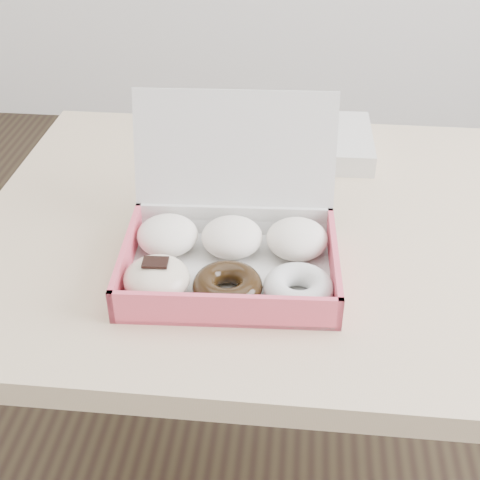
# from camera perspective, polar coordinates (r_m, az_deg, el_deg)

# --- Properties ---
(table) EXTENTS (1.20, 0.80, 0.75)m
(table) POSITION_cam_1_polar(r_m,az_deg,el_deg) (1.16, 8.03, -1.84)
(table) COLOR tan
(table) RESTS_ON ground
(donut_box) EXTENTS (0.33, 0.30, 0.23)m
(donut_box) POSITION_cam_1_polar(r_m,az_deg,el_deg) (0.99, -1.00, -0.71)
(donut_box) COLOR silver
(donut_box) RESTS_ON table
(newspapers) EXTENTS (0.26, 0.21, 0.04)m
(newspapers) POSITION_cam_1_polar(r_m,az_deg,el_deg) (1.33, 5.57, 8.40)
(newspapers) COLOR silver
(newspapers) RESTS_ON table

